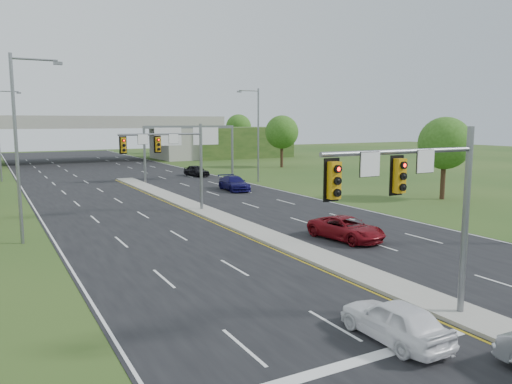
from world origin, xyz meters
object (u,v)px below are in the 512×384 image
at_px(sign_gantry, 189,138).
at_px(car_white, 395,320).
at_px(overpass, 81,142).
at_px(signal_mast_near, 424,195).
at_px(car_far_b, 234,183).
at_px(signal_mast_far, 174,153).
at_px(car_far_a, 346,228).
at_px(car_far_c, 197,171).

bearing_deg(sign_gantry, car_white, -102.92).
bearing_deg(overpass, signal_mast_near, -91.62).
relative_size(signal_mast_near, car_far_b, 1.35).
xyz_separation_m(car_white, car_far_b, (11.32, 35.00, 0.05)).
relative_size(signal_mast_far, car_far_a, 1.39).
bearing_deg(signal_mast_near, car_far_a, 61.96).
bearing_deg(signal_mast_near, car_far_b, 74.10).
relative_size(car_white, car_far_c, 0.96).
distance_m(signal_mast_near, signal_mast_far, 25.00).
bearing_deg(car_far_b, signal_mast_far, -130.95).
distance_m(sign_gantry, car_far_b, 11.32).
xyz_separation_m(signal_mast_near, car_far_c, (11.53, 49.23, -3.98)).
bearing_deg(car_far_a, signal_mast_far, 106.29).
distance_m(overpass, car_far_b, 46.16).
xyz_separation_m(car_far_b, car_far_c, (1.67, 14.60, -0.02)).
height_order(overpass, car_far_b, overpass).
bearing_deg(car_white, sign_gantry, -102.95).
height_order(car_far_a, car_far_b, car_far_b).
xyz_separation_m(sign_gantry, overpass, (-6.68, 35.08, -1.69)).
distance_m(car_far_a, car_far_c, 38.01).
bearing_deg(overpass, sign_gantry, -79.21).
bearing_deg(car_far_a, car_far_b, 72.45).
xyz_separation_m(signal_mast_far, car_far_b, (9.87, 9.63, -3.96)).
relative_size(signal_mast_near, signal_mast_far, 1.00).
xyz_separation_m(signal_mast_far, car_far_c, (11.53, 24.23, -3.98)).
bearing_deg(sign_gantry, car_far_c, 58.62).
xyz_separation_m(signal_mast_near, car_white, (-1.46, -0.37, -4.01)).
bearing_deg(signal_mast_far, overpass, 87.65).
height_order(sign_gantry, car_far_c, sign_gantry).
relative_size(car_far_b, car_far_c, 1.21).
height_order(car_white, car_far_a, car_far_a).
distance_m(car_white, car_far_a, 14.20).
height_order(signal_mast_far, car_far_a, signal_mast_far).
bearing_deg(car_far_c, signal_mast_far, -126.42).
distance_m(car_white, car_far_b, 36.79).
bearing_deg(sign_gantry, car_far_b, -84.93).
height_order(signal_mast_near, sign_gantry, signal_mast_near).
distance_m(signal_mast_far, car_far_a, 15.29).
relative_size(signal_mast_far, car_far_c, 1.64).
bearing_deg(sign_gantry, signal_mast_near, -101.25).
relative_size(signal_mast_near, car_far_c, 1.64).
xyz_separation_m(overpass, car_far_c, (9.27, -30.84, -2.81)).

